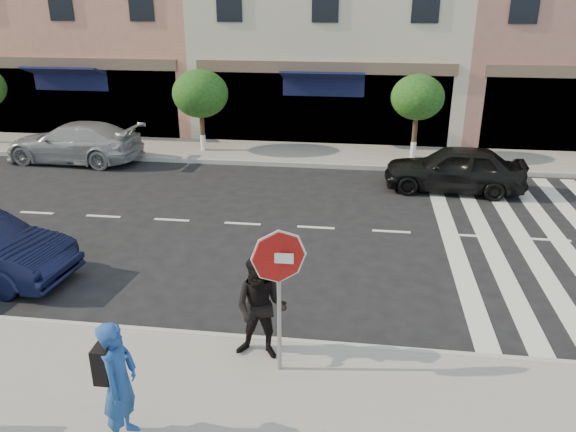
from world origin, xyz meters
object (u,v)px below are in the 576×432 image
object	(u,v)px
stop_sign	(279,271)
car_far_left	(74,142)
walker	(261,308)
photographer	(120,383)
car_far_mid	(454,168)

from	to	relation	value
stop_sign	car_far_left	distance (m)	14.83
stop_sign	walker	bearing A→B (deg)	135.48
photographer	car_far_left	distance (m)	15.19
car_far_left	car_far_mid	xyz separation A→B (m)	(13.41, -1.50, 0.00)
car_far_left	walker	bearing A→B (deg)	42.72
photographer	car_far_mid	bearing A→B (deg)	-28.31
stop_sign	photographer	bearing A→B (deg)	-137.52
car_far_mid	car_far_left	bearing A→B (deg)	-92.16
photographer	stop_sign	bearing A→B (deg)	-48.01
stop_sign	car_far_mid	size ratio (longest dim) A/B	0.58
photographer	car_far_left	size ratio (longest dim) A/B	0.36
photographer	car_far_left	world-z (taller)	photographer
car_far_left	car_far_mid	world-z (taller)	car_far_mid
stop_sign	photographer	xyz separation A→B (m)	(-1.87, -1.77, -0.88)
car_far_left	car_far_mid	size ratio (longest dim) A/B	1.17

